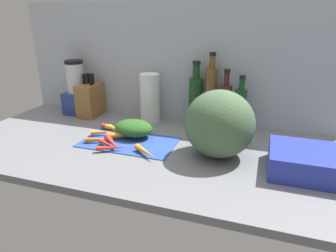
{
  "coord_description": "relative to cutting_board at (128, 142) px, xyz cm",
  "views": [
    {
      "loc": [
        47.6,
        -109.71,
        54.12
      ],
      "look_at": [
        10.8,
        0.28,
        10.06
      ],
      "focal_mm": 31.77,
      "sensor_mm": 36.0,
      "label": 1
    }
  ],
  "objects": [
    {
      "name": "ground_plane",
      "position": [
        7.68,
        0.22,
        -1.9
      ],
      "size": [
        170.0,
        80.0,
        3.0
      ],
      "primitive_type": "cube",
      "color": "slate"
    },
    {
      "name": "wall_back",
      "position": [
        7.68,
        38.72,
        29.6
      ],
      "size": [
        170.0,
        3.0,
        60.0
      ],
      "primitive_type": "cube",
      "color": "#ADB7C1",
      "rests_on": "ground_plane"
    },
    {
      "name": "cutting_board",
      "position": [
        0.0,
        0.0,
        0.0
      ],
      "size": [
        41.93,
        23.77,
        0.8
      ],
      "primitive_type": "cube",
      "color": "#2D51B7",
      "rests_on": "ground_plane"
    },
    {
      "name": "carrot_0",
      "position": [
        12.58,
        -10.2,
        1.69
      ],
      "size": [
        12.58,
        9.53,
        2.57
      ],
      "primitive_type": "cone",
      "rotation": [
        0.0,
        1.57,
        -0.58
      ],
      "color": "orange",
      "rests_on": "cutting_board"
    },
    {
      "name": "carrot_1",
      "position": [
        -2.41,
        -10.52,
        1.42
      ],
      "size": [
        12.87,
        7.28,
        2.04
      ],
      "primitive_type": "cone",
      "rotation": [
        0.0,
        1.57,
        0.42
      ],
      "color": "red",
      "rests_on": "cutting_board"
    },
    {
      "name": "carrot_2",
      "position": [
        -9.39,
        8.54,
        1.64
      ],
      "size": [
        15.68,
        6.03,
        2.49
      ],
      "primitive_type": "cone",
      "rotation": [
        0.0,
        1.57,
        -0.23
      ],
      "color": "orange",
      "rests_on": "cutting_board"
    },
    {
      "name": "carrot_3",
      "position": [
        -5.32,
        -8.27,
        1.47
      ],
      "size": [
        11.27,
        6.41,
        2.14
      ],
      "primitive_type": "cone",
      "rotation": [
        0.0,
        1.57,
        -0.4
      ],
      "color": "red",
      "rests_on": "cutting_board"
    },
    {
      "name": "carrot_4",
      "position": [
        -14.58,
        3.27,
        1.63
      ],
      "size": [
        10.91,
        7.25,
        2.46
      ],
      "primitive_type": "cone",
      "rotation": [
        0.0,
        1.57,
        0.48
      ],
      "color": "orange",
      "rests_on": "cutting_board"
    },
    {
      "name": "carrot_5",
      "position": [
        -2.14,
        2.9,
        1.96
      ],
      "size": [
        17.49,
        10.04,
        3.13
      ],
      "primitive_type": "cone",
      "rotation": [
        0.0,
        1.57,
        0.42
      ],
      "color": "orange",
      "rests_on": "cutting_board"
    },
    {
      "name": "carrot_6",
      "position": [
        -11.64,
        9.18,
        1.61
      ],
      "size": [
        16.7,
        6.54,
        2.41
      ],
      "primitive_type": "cone",
      "rotation": [
        0.0,
        1.57,
        -0.26
      ],
      "color": "red",
      "rests_on": "cutting_board"
    },
    {
      "name": "carrot_7",
      "position": [
        -11.55,
        -4.58,
        1.47
      ],
      "size": [
        12.96,
        6.85,
        2.15
      ],
      "primitive_type": "cone",
      "rotation": [
        0.0,
        1.57,
        0.38
      ],
      "color": "orange",
      "rests_on": "cutting_board"
    },
    {
      "name": "carrot_8",
      "position": [
        -8.22,
        6.49,
        1.63
      ],
      "size": [
        15.53,
        11.14,
        2.45
      ],
      "primitive_type": "cone",
      "rotation": [
        0.0,
        1.57,
        -0.57
      ],
      "color": "orange",
      "rests_on": "cutting_board"
    },
    {
      "name": "carrot_9",
      "position": [
        -4.36,
        -6.7,
        1.88
      ],
      "size": [
        12.31,
        11.82,
        2.96
      ],
      "primitive_type": "cone",
      "rotation": [
        0.0,
        1.57,
        -0.75
      ],
      "color": "red",
      "rests_on": "cutting_board"
    },
    {
      "name": "carrot_greens_pile",
      "position": [
        -0.3,
        6.49,
        4.2
      ],
      "size": [
        17.98,
        13.83,
        7.6
      ],
      "primitive_type": "ellipsoid",
      "color": "#2D6023",
      "rests_on": "cutting_board"
    },
    {
      "name": "winter_squash",
      "position": [
        39.81,
        0.64,
        13.14
      ],
      "size": [
        27.57,
        25.87,
        27.09
      ],
      "primitive_type": "ellipsoid",
      "color": "#4C6B47",
      "rests_on": "ground_plane"
    },
    {
      "name": "knife_block",
      "position": [
        -36.45,
        28.36,
        8.85
      ],
      "size": [
        9.84,
        15.79,
        23.33
      ],
      "color": "olive",
      "rests_on": "ground_plane"
    },
    {
      "name": "blender_appliance",
      "position": [
        -45.92,
        29.84,
        12.58
      ],
      "size": [
        12.95,
        12.95,
        30.21
      ],
      "color": "navy",
      "rests_on": "ground_plane"
    },
    {
      "name": "paper_towel_roll",
      "position": [
        -1.25,
        29.72,
        12.32
      ],
      "size": [
        10.24,
        10.24,
        25.43
      ],
      "primitive_type": "cylinder",
      "color": "white",
      "rests_on": "ground_plane"
    },
    {
      "name": "bottle_0",
      "position": [
        22.37,
        32.65,
        13.07
      ],
      "size": [
        6.8,
        6.8,
        32.62
      ],
      "color": "#19421E",
      "rests_on": "ground_plane"
    },
    {
      "name": "bottle_1",
      "position": [
        30.05,
        32.46,
        15.45
      ],
      "size": [
        5.97,
        5.97,
        37.06
      ],
      "color": "brown",
      "rests_on": "ground_plane"
    },
    {
      "name": "bottle_2",
      "position": [
        37.77,
        29.07,
        11.85
      ],
      "size": [
        5.79,
        5.79,
        30.14
      ],
      "color": "#471919",
      "rests_on": "ground_plane"
    },
    {
      "name": "bottle_3",
      "position": [
        44.91,
        29.08,
        11.06
      ],
      "size": [
        5.55,
        5.55,
        27.58
      ],
      "color": "#19421E",
      "rests_on": "ground_plane"
    },
    {
      "name": "dish_rack",
      "position": [
        73.43,
        -3.96,
        4.03
      ],
      "size": [
        28.25,
        23.12,
        8.87
      ],
      "primitive_type": "cube",
      "color": "#2838AD",
      "rests_on": "ground_plane"
    }
  ]
}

